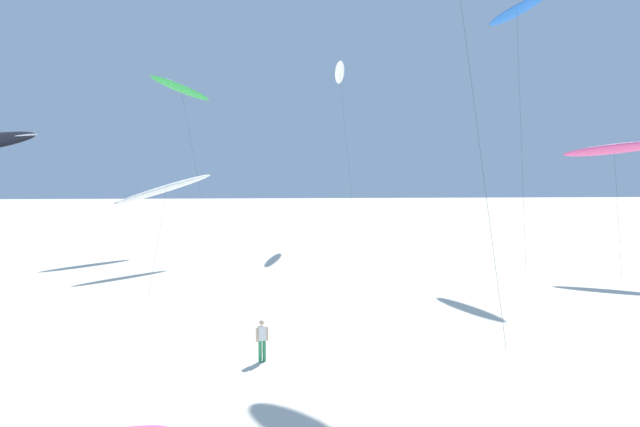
% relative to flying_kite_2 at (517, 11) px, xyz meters
% --- Properties ---
extents(flying_kite_2, '(3.26, 7.15, 20.33)m').
position_rel_flying_kite_2_xyz_m(flying_kite_2, '(0.00, 0.00, 0.00)').
color(flying_kite_2, blue).
rests_on(flying_kite_2, ground).
extents(flying_kite_3, '(1.99, 8.82, 18.58)m').
position_rel_flying_kite_2_xyz_m(flying_kite_3, '(-11.75, 15.39, -1.84)').
color(flying_kite_3, white).
rests_on(flying_kite_3, ground).
extents(flying_kite_5, '(6.53, 13.28, 7.62)m').
position_rel_flying_kite_2_xyz_m(flying_kite_5, '(-26.47, 1.63, -13.27)').
color(flying_kite_5, white).
rests_on(flying_kite_5, ground).
extents(flying_kite_6, '(6.34, 8.42, 16.51)m').
position_rel_flying_kite_2_xyz_m(flying_kite_6, '(-27.33, 12.23, -4.08)').
color(flying_kite_6, green).
rests_on(flying_kite_6, ground).
extents(flying_kite_7, '(6.51, 4.12, 9.94)m').
position_rel_flying_kite_2_xyz_m(flying_kite_7, '(6.32, -2.69, -10.37)').
color(flying_kite_7, '#EA5193').
rests_on(flying_kite_7, ground).
extents(person_foreground_walker, '(0.49, 0.28, 1.68)m').
position_rel_flying_kite_2_xyz_m(person_foreground_walker, '(-18.24, -18.85, -18.55)').
color(person_foreground_walker, '#338E56').
rests_on(person_foreground_walker, ground).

